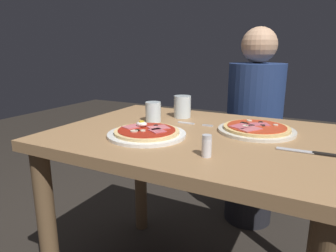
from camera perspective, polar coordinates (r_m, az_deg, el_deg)
name	(u,v)px	position (r m, az deg, el deg)	size (l,w,h in m)	color
dining_table	(194,163)	(1.19, 4.96, -7.14)	(1.06, 0.79, 0.74)	#9E754C
pizza_foreground	(147,133)	(1.10, -4.09, -1.31)	(0.29, 0.29, 0.05)	white
pizza_across_left	(256,129)	(1.20, 16.53, -0.57)	(0.29, 0.29, 0.03)	silver
water_glass_near	(153,113)	(1.32, -2.85, 2.46)	(0.07, 0.07, 0.09)	silver
water_glass_far	(182,108)	(1.40, 2.76, 3.44)	(0.08, 0.08, 0.10)	silver
fork	(192,124)	(1.28, 4.66, 0.44)	(0.16, 0.02, 0.00)	silver
knife	(315,153)	(1.02, 26.26, -4.64)	(0.20, 0.02, 0.01)	silver
salt_shaker	(207,146)	(0.89, 7.40, -3.81)	(0.03, 0.03, 0.07)	white
diner_person	(253,134)	(1.86, 15.91, -1.55)	(0.32, 0.32, 1.18)	black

